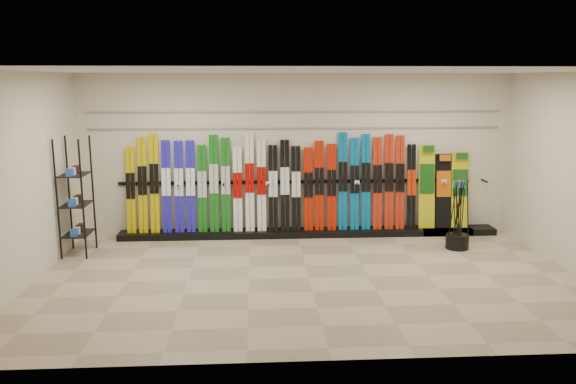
{
  "coord_description": "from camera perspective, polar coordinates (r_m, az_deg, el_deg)",
  "views": [
    {
      "loc": [
        -0.78,
        -7.86,
        2.87
      ],
      "look_at": [
        -0.25,
        1.0,
        1.1
      ],
      "focal_mm": 35.0,
      "sensor_mm": 36.0,
      "label": 1
    }
  ],
  "objects": [
    {
      "name": "ski_rack_base",
      "position": [
        10.57,
        2.18,
        -4.15
      ],
      "size": [
        8.0,
        0.4,
        0.12
      ],
      "primitive_type": "cube",
      "color": "black",
      "rests_on": "floor"
    },
    {
      "name": "floor",
      "position": [
        8.4,
        2.15,
        -8.7
      ],
      "size": [
        8.0,
        8.0,
        0.0
      ],
      "primitive_type": "plane",
      "color": "gray",
      "rests_on": "ground"
    },
    {
      "name": "skis",
      "position": [
        10.37,
        -1.5,
        0.68
      ],
      "size": [
        5.37,
        0.24,
        1.81
      ],
      "color": "#C1AD00",
      "rests_on": "ski_rack_base"
    },
    {
      "name": "snowboards",
      "position": [
        10.99,
        15.47,
        0.28
      ],
      "size": [
        0.95,
        0.24,
        1.56
      ],
      "color": "gold",
      "rests_on": "ski_rack_base"
    },
    {
      "name": "accessory_rack",
      "position": [
        9.92,
        -20.77,
        -0.43
      ],
      "size": [
        0.4,
        0.6,
        1.97
      ],
      "primitive_type": "cube",
      "color": "black",
      "rests_on": "floor"
    },
    {
      "name": "slatwall_rail_1",
      "position": [
        10.38,
        0.92,
        8.13
      ],
      "size": [
        7.6,
        0.02,
        0.03
      ],
      "primitive_type": "cube",
      "color": "gray",
      "rests_on": "back_wall"
    },
    {
      "name": "ceiling",
      "position": [
        7.9,
        2.31,
        12.22
      ],
      "size": [
        8.0,
        8.0,
        0.0
      ],
      "primitive_type": "plane",
      "rotation": [
        3.14,
        0.0,
        0.0
      ],
      "color": "silver",
      "rests_on": "back_wall"
    },
    {
      "name": "pole_bin",
      "position": [
        10.19,
        16.81,
        -4.84
      ],
      "size": [
        0.39,
        0.39,
        0.25
      ],
      "primitive_type": "cylinder",
      "color": "black",
      "rests_on": "floor"
    },
    {
      "name": "back_wall",
      "position": [
        10.48,
        0.89,
        3.77
      ],
      "size": [
        8.0,
        0.0,
        8.0
      ],
      "primitive_type": "plane",
      "rotation": [
        1.57,
        0.0,
        0.0
      ],
      "color": "beige",
      "rests_on": "floor"
    },
    {
      "name": "ski_poles",
      "position": [
        10.06,
        16.95,
        -2.2
      ],
      "size": [
        0.34,
        0.27,
        1.18
      ],
      "color": "black",
      "rests_on": "pole_bin"
    },
    {
      "name": "slatwall_rail_0",
      "position": [
        10.4,
        0.91,
        6.48
      ],
      "size": [
        7.6,
        0.02,
        0.03
      ],
      "primitive_type": "cube",
      "color": "gray",
      "rests_on": "back_wall"
    },
    {
      "name": "left_wall",
      "position": [
        8.6,
        -25.35,
        1.02
      ],
      "size": [
        0.0,
        5.0,
        5.0
      ],
      "primitive_type": "plane",
      "rotation": [
        1.57,
        0.0,
        1.57
      ],
      "color": "beige",
      "rests_on": "floor"
    }
  ]
}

